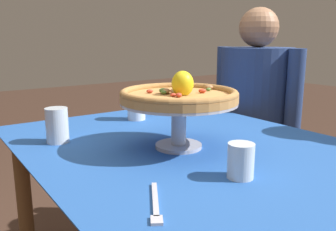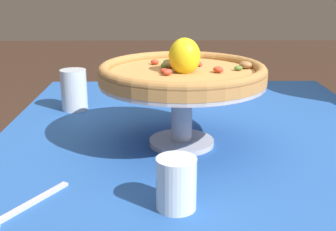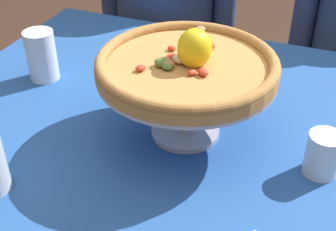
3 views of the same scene
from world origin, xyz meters
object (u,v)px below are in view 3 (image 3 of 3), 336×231
object	(u,v)px
pizza_stand	(186,90)
water_glass_side_right	(322,157)
diner_left	(166,26)
pizza	(187,64)
water_glass_side_left	(42,59)

from	to	relation	value
pizza_stand	water_glass_side_right	xyz separation A→B (m)	(0.29, -0.02, -0.07)
pizza_stand	water_glass_side_right	bearing A→B (deg)	-4.40
pizza_stand	diner_left	world-z (taller)	diner_left
pizza	water_glass_side_left	world-z (taller)	pizza
water_glass_side_right	diner_left	xyz separation A→B (m)	(-0.65, 0.79, -0.16)
pizza	diner_left	size ratio (longest dim) A/B	0.30
water_glass_side_left	diner_left	world-z (taller)	diner_left
pizza	water_glass_side_right	xyz separation A→B (m)	(0.29, -0.02, -0.13)
pizza	pizza_stand	bearing A→B (deg)	-141.18
water_glass_side_left	water_glass_side_right	world-z (taller)	water_glass_side_left
water_glass_side_left	diner_left	bearing A→B (deg)	83.66
pizza_stand	pizza	world-z (taller)	pizza
pizza	diner_left	distance (m)	0.90
pizza	water_glass_side_left	distance (m)	0.46
pizza_stand	water_glass_side_left	distance (m)	0.44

